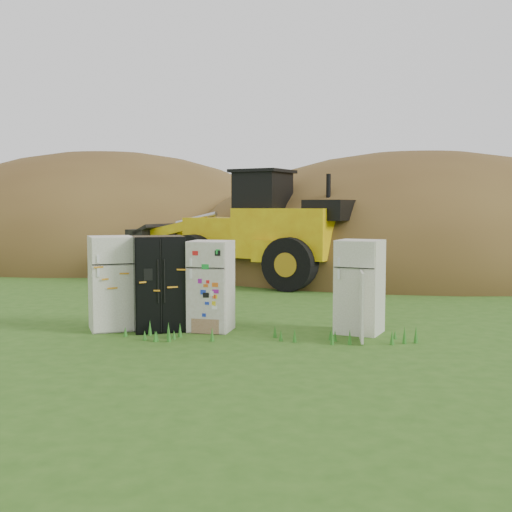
{
  "coord_description": "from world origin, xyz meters",
  "views": [
    {
      "loc": [
        1.15,
        -11.7,
        2.31
      ],
      "look_at": [
        0.24,
        2.0,
        1.24
      ],
      "focal_mm": 45.0,
      "sensor_mm": 36.0,
      "label": 1
    }
  ],
  "objects_px": {
    "fridge_sticker": "(211,286)",
    "fridge_open_door": "(360,287)",
    "fridge_black_side": "(158,283)",
    "wheel_loader": "(238,227)",
    "fridge_leftmost": "(111,283)"
  },
  "relations": [
    {
      "from": "fridge_sticker",
      "to": "fridge_open_door",
      "type": "distance_m",
      "value": 2.73
    },
    {
      "from": "fridge_black_side",
      "to": "wheel_loader",
      "type": "distance_m",
      "value": 7.75
    },
    {
      "from": "fridge_open_door",
      "to": "wheel_loader",
      "type": "xyz_separation_m",
      "value": [
        -2.95,
        7.67,
        0.84
      ]
    },
    {
      "from": "fridge_open_door",
      "to": "wheel_loader",
      "type": "height_order",
      "value": "wheel_loader"
    },
    {
      "from": "fridge_open_door",
      "to": "wheel_loader",
      "type": "relative_size",
      "value": 0.24
    },
    {
      "from": "fridge_sticker",
      "to": "wheel_loader",
      "type": "distance_m",
      "value": 7.66
    },
    {
      "from": "fridge_leftmost",
      "to": "wheel_loader",
      "type": "bearing_deg",
      "value": 54.25
    },
    {
      "from": "fridge_black_side",
      "to": "wheel_loader",
      "type": "height_order",
      "value": "wheel_loader"
    },
    {
      "from": "fridge_leftmost",
      "to": "fridge_sticker",
      "type": "relative_size",
      "value": 1.05
    },
    {
      "from": "fridge_leftmost",
      "to": "fridge_sticker",
      "type": "xyz_separation_m",
      "value": [
        1.88,
        0.02,
        -0.04
      ]
    },
    {
      "from": "fridge_sticker",
      "to": "fridge_open_door",
      "type": "xyz_separation_m",
      "value": [
        2.73,
        -0.05,
        0.01
      ]
    },
    {
      "from": "fridge_black_side",
      "to": "wheel_loader",
      "type": "bearing_deg",
      "value": 64.77
    },
    {
      "from": "fridge_leftmost",
      "to": "fridge_black_side",
      "type": "relative_size",
      "value": 1.0
    },
    {
      "from": "fridge_leftmost",
      "to": "wheel_loader",
      "type": "relative_size",
      "value": 0.25
    },
    {
      "from": "fridge_leftmost",
      "to": "fridge_open_door",
      "type": "relative_size",
      "value": 1.03
    }
  ]
}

